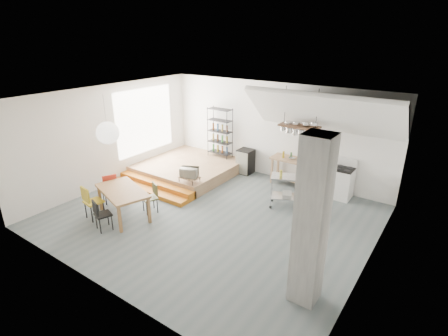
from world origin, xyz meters
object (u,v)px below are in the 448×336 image
Objects in this scene: rolling_cart at (288,187)px; mini_fridge at (245,161)px; stove at (342,183)px; dining_table at (122,193)px.

mini_fridge is at bearing 123.69° from rolling_cart.
mini_fridge is (-3.40, 0.04, -0.05)m from stove.
stove is at bearing 63.88° from dining_table.
stove is 6.33m from dining_table.
rolling_cart is (-1.08, -1.47, 0.12)m from stove.
dining_table is 2.15× the size of mini_fridge.
mini_fridge is (-2.32, 1.51, -0.17)m from rolling_cart.
mini_fridge is at bearing 179.26° from stove.
dining_table is at bearing -161.06° from rolling_cart.
stove reaches higher than dining_table.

